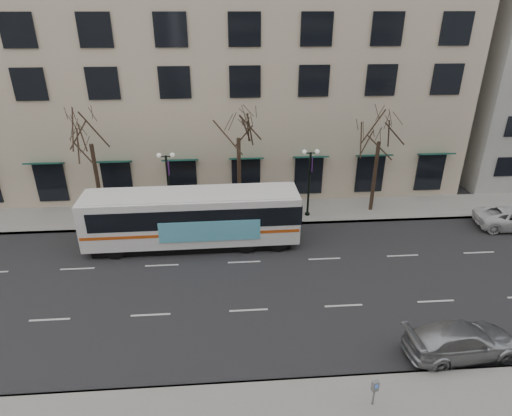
{
  "coord_description": "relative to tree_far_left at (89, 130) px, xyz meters",
  "views": [
    {
      "loc": [
        -0.93,
        -19.96,
        14.26
      ],
      "look_at": [
        0.68,
        1.57,
        4.0
      ],
      "focal_mm": 30.0,
      "sensor_mm": 36.0,
      "label": 1
    }
  ],
  "objects": [
    {
      "name": "pay_station",
      "position": [
        14.49,
        -17.33,
        -5.67
      ],
      "size": [
        0.29,
        0.23,
        1.21
      ],
      "rotation": [
        0.0,
        0.0,
        0.25
      ],
      "color": "gray",
      "rests_on": "sidewalk_near"
    },
    {
      "name": "tree_far_right",
      "position": [
        20.0,
        0.0,
        -0.28
      ],
      "size": [
        3.6,
        3.6,
        8.06
      ],
      "color": "black",
      "rests_on": "ground"
    },
    {
      "name": "tree_far_mid",
      "position": [
        10.0,
        0.0,
        0.21
      ],
      "size": [
        3.6,
        3.6,
        8.55
      ],
      "color": "black",
      "rests_on": "ground"
    },
    {
      "name": "sidewalk_far",
      "position": [
        15.0,
        0.2,
        -6.62
      ],
      "size": [
        80.0,
        4.0,
        0.15
      ],
      "primitive_type": "cube",
      "color": "gray",
      "rests_on": "ground"
    },
    {
      "name": "tree_far_left",
      "position": [
        0.0,
        0.0,
        0.0
      ],
      "size": [
        3.6,
        3.6,
        8.34
      ],
      "color": "black",
      "rests_on": "ground"
    },
    {
      "name": "lamp_post_left",
      "position": [
        5.01,
        -0.6,
        -3.75
      ],
      "size": [
        1.22,
        0.45,
        5.21
      ],
      "color": "black",
      "rests_on": "ground"
    },
    {
      "name": "city_bus",
      "position": [
        6.91,
        -4.12,
        -4.68
      ],
      "size": [
        13.65,
        3.14,
        3.69
      ],
      "rotation": [
        0.0,
        0.0,
        0.01
      ],
      "color": "white",
      "rests_on": "ground"
    },
    {
      "name": "silver_car",
      "position": [
        19.3,
        -14.83,
        -5.95
      ],
      "size": [
        5.32,
        2.56,
        1.49
      ],
      "primitive_type": "imported",
      "rotation": [
        0.0,
        0.0,
        1.66
      ],
      "color": "#A0A3A8",
      "rests_on": "ground"
    },
    {
      "name": "building_hotel",
      "position": [
        8.0,
        12.2,
        5.3
      ],
      "size": [
        40.0,
        20.0,
        24.0
      ],
      "primitive_type": "cube",
      "color": "#C6B197",
      "rests_on": "ground"
    },
    {
      "name": "ground",
      "position": [
        10.0,
        -8.8,
        -6.7
      ],
      "size": [
        160.0,
        160.0,
        0.0
      ],
      "primitive_type": "plane",
      "color": "black",
      "rests_on": "ground"
    },
    {
      "name": "lamp_post_right",
      "position": [
        15.01,
        -0.6,
        -3.75
      ],
      "size": [
        1.22,
        0.45,
        5.21
      ],
      "color": "black",
      "rests_on": "ground"
    }
  ]
}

